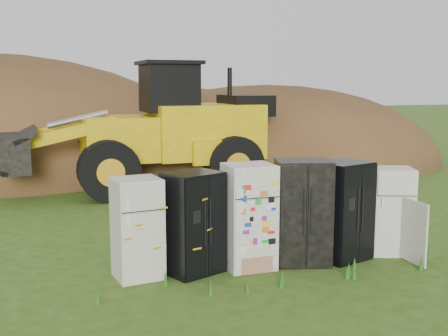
% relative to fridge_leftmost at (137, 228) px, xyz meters
% --- Properties ---
extents(ground, '(120.00, 120.00, 0.00)m').
position_rel_fridge_leftmost_xyz_m(ground, '(2.41, -0.04, -0.83)').
color(ground, '#2C4D14').
rests_on(ground, ground).
extents(fridge_leftmost, '(0.83, 0.81, 1.65)m').
position_rel_fridge_leftmost_xyz_m(fridge_leftmost, '(0.00, 0.00, 0.00)').
color(fridge_leftmost, silver).
rests_on(fridge_leftmost, ground).
extents(fridge_black_side, '(1.11, 1.01, 1.71)m').
position_rel_fridge_leftmost_xyz_m(fridge_black_side, '(0.93, -0.02, 0.03)').
color(fridge_black_side, black).
rests_on(fridge_black_side, ground).
extents(fridge_sticker, '(0.83, 0.77, 1.81)m').
position_rel_fridge_leftmost_xyz_m(fridge_sticker, '(1.91, -0.05, 0.08)').
color(fridge_sticker, white).
rests_on(fridge_sticker, ground).
extents(fridge_dark_mid, '(1.10, 0.97, 1.84)m').
position_rel_fridge_leftmost_xyz_m(fridge_dark_mid, '(2.90, -0.08, 0.10)').
color(fridge_dark_mid, black).
rests_on(fridge_dark_mid, ground).
extents(fridge_black_right, '(1.08, 0.99, 1.78)m').
position_rel_fridge_leftmost_xyz_m(fridge_black_right, '(3.69, -0.07, 0.06)').
color(fridge_black_right, black).
rests_on(fridge_black_right, ground).
extents(fridge_open_door, '(0.91, 0.87, 1.62)m').
position_rel_fridge_leftmost_xyz_m(fridge_open_door, '(4.73, -0.03, -0.02)').
color(fridge_open_door, silver).
rests_on(fridge_open_door, ground).
extents(wheel_loader, '(8.03, 3.64, 3.80)m').
position_rel_fridge_leftmost_xyz_m(wheel_loader, '(1.12, 7.51, 1.07)').
color(wheel_loader, gold).
rests_on(wheel_loader, ground).
extents(dirt_mound_right, '(14.35, 10.52, 6.18)m').
position_rel_fridge_leftmost_xyz_m(dirt_mound_right, '(6.72, 11.61, -0.83)').
color(dirt_mound_right, '#402B14').
rests_on(dirt_mound_right, ground).
extents(dirt_mound_back, '(19.19, 12.79, 6.10)m').
position_rel_fridge_leftmost_xyz_m(dirt_mound_back, '(2.83, 18.03, -0.83)').
color(dirt_mound_back, '#402B14').
rests_on(dirt_mound_back, ground).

